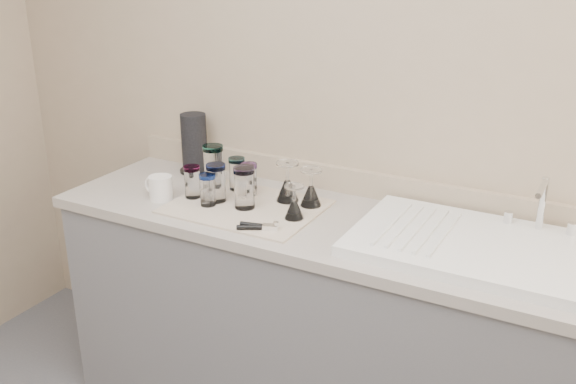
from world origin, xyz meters
The scene contains 17 objects.
room_envelope centered at (0.00, 0.00, 1.56)m, with size 3.54×3.50×2.52m.
counter_unit centered at (0.00, 1.20, 0.45)m, with size 2.06×0.62×0.90m.
sink_unit centered at (0.55, 1.20, 0.92)m, with size 0.82×0.50×0.22m.
dish_towel centered at (-0.31, 1.16, 0.90)m, with size 0.55×0.42×0.01m, color beige.
tumbler_teal centered at (-0.55, 1.30, 0.99)m, with size 0.08×0.08×0.16m.
tumbler_cyan centered at (-0.43, 1.29, 0.97)m, with size 0.07×0.07×0.13m.
tumbler_purple centered at (-0.36, 1.27, 0.97)m, with size 0.06×0.06×0.13m.
tumbler_magenta centered at (-0.53, 1.14, 0.97)m, with size 0.06×0.06×0.13m.
tumbler_blue centered at (-0.43, 1.15, 0.98)m, with size 0.07×0.07×0.15m.
tumbler_lavender centered at (-0.30, 1.14, 0.99)m, with size 0.08×0.08×0.16m.
tumbler_extra centered at (-0.44, 1.10, 0.97)m, with size 0.06×0.06×0.12m.
goblet_back_left centered at (-0.20, 1.28, 0.96)m, with size 0.09×0.09×0.15m.
goblet_back_right centered at (-0.10, 1.28, 0.96)m, with size 0.08×0.08×0.14m.
goblet_front_right centered at (-0.10, 1.14, 0.95)m, with size 0.07×0.07×0.12m.
can_opener centered at (-0.16, 1.00, 0.92)m, with size 0.14×0.09×0.02m.
white_mug centered at (-0.65, 1.08, 0.95)m, with size 0.13×0.10×0.09m.
paper_towel_roll centered at (-0.72, 1.41, 1.02)m, with size 0.14×0.14×0.25m.
Camera 1 is at (0.88, -0.71, 1.82)m, focal length 40.00 mm.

